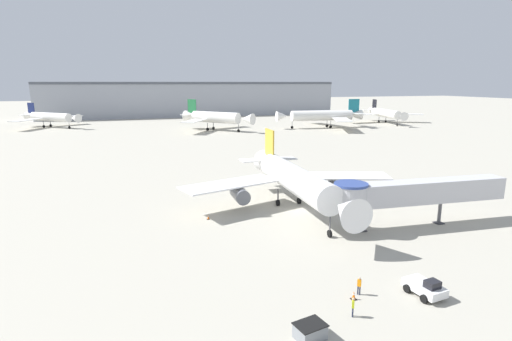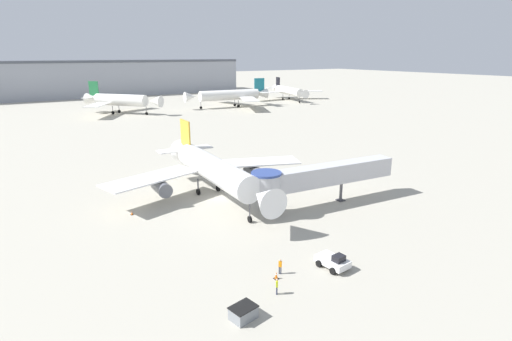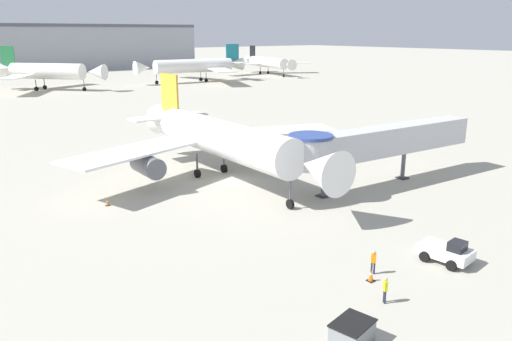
% 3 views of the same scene
% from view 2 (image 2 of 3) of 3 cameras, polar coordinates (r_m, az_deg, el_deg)
% --- Properties ---
extents(ground_plane, '(800.00, 800.00, 0.00)m').
position_cam_2_polar(ground_plane, '(61.68, -5.33, -3.99)').
color(ground_plane, '#A8A393').
extents(main_airplane, '(33.02, 31.79, 10.39)m').
position_cam_2_polar(main_airplane, '(61.25, -6.21, 0.15)').
color(main_airplane, white).
rests_on(main_airplane, ground_plane).
extents(jet_bridge, '(23.52, 5.04, 6.22)m').
position_cam_2_polar(jet_bridge, '(57.76, 8.63, -0.78)').
color(jet_bridge, '#B7B7BC').
rests_on(jet_bridge, ground_plane).
extents(pushback_tug_white, '(2.58, 3.64, 1.70)m').
position_cam_2_polar(pushback_tug_white, '(43.06, 10.98, -12.59)').
color(pushback_tug_white, silver).
rests_on(pushback_tug_white, ground_plane).
extents(service_container_gray, '(2.46, 2.06, 1.16)m').
position_cam_2_polar(service_container_gray, '(35.39, -1.82, -19.63)').
color(service_container_gray, gray).
rests_on(service_container_gray, ground_plane).
extents(traffic_cone_starboard_wing, '(0.48, 0.48, 0.79)m').
position_cam_2_polar(traffic_cone_starboard_wing, '(67.85, 3.97, -1.71)').
color(traffic_cone_starboard_wing, black).
rests_on(traffic_cone_starboard_wing, ground_plane).
extents(traffic_cone_port_wing, '(0.39, 0.39, 0.64)m').
position_cam_2_polar(traffic_cone_port_wing, '(57.84, -17.31, -5.79)').
color(traffic_cone_port_wing, black).
rests_on(traffic_cone_port_wing, ground_plane).
extents(traffic_cone_apron_front, '(0.46, 0.46, 0.76)m').
position_cam_2_polar(traffic_cone_apron_front, '(40.69, 2.91, -14.75)').
color(traffic_cone_apron_front, black).
rests_on(traffic_cone_apron_front, ground_plane).
extents(ground_crew_marshaller, '(0.32, 0.36, 1.63)m').
position_cam_2_polar(ground_crew_marshaller, '(38.15, 3.00, -16.05)').
color(ground_crew_marshaller, '#1E2338').
rests_on(ground_crew_marshaller, ground_plane).
extents(ground_crew_wing_walker, '(0.35, 0.36, 1.64)m').
position_cam_2_polar(ground_crew_wing_walker, '(41.22, 3.47, -13.38)').
color(ground_crew_wing_walker, '#1E2338').
rests_on(ground_crew_wing_walker, ground_plane).
extents(background_jet_teal_tail, '(36.53, 41.04, 11.43)m').
position_cam_2_polar(background_jet_teal_tail, '(167.84, -3.56, 10.72)').
color(background_jet_teal_tail, white).
rests_on(background_jet_teal_tail, ground_plane).
extents(background_jet_green_tail, '(27.58, 27.26, 11.58)m').
position_cam_2_polar(background_jet_green_tail, '(156.76, -18.92, 9.51)').
color(background_jet_green_tail, white).
rests_on(background_jet_green_tail, ground_plane).
extents(background_jet_black_tail, '(37.22, 33.69, 10.10)m').
position_cam_2_polar(background_jet_black_tail, '(193.86, 4.59, 11.29)').
color(background_jet_black_tail, white).
rests_on(background_jet_black_tail, ground_plane).
extents(terminal_building, '(156.47, 28.23, 18.28)m').
position_cam_2_polar(terminal_building, '(230.79, -22.29, 12.14)').
color(terminal_building, '#999EA8').
rests_on(terminal_building, ground_plane).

